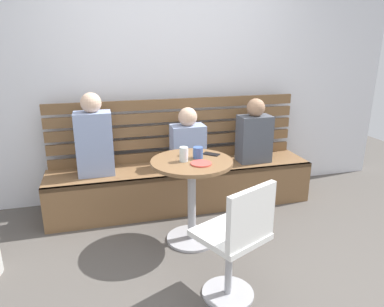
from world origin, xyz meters
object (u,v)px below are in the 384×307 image
Objects in this scene: white_chair at (237,239)px; phone_on_table at (211,154)px; person_adult at (94,139)px; plate_small at (201,164)px; booth_bench at (182,186)px; person_child_middle at (188,141)px; cup_espresso_small at (185,152)px; cup_glass_tall at (184,154)px; person_child_left at (254,134)px; cafe_table at (192,185)px; cup_mug_blue at (198,153)px.

white_chair is 6.07× the size of phone_on_table.
person_adult is 4.65× the size of plate_small.
booth_bench is at bearing -0.88° from person_adult.
person_child_middle reaches higher than white_chair.
person_adult is 0.93m from cup_espresso_small.
cup_glass_tall is at bearing -102.45° from booth_bench.
person_adult reaches higher than phone_on_table.
cup_glass_tall is (-0.15, 0.80, 0.34)m from white_chair.
person_child_middle is (0.07, 0.02, 0.49)m from booth_bench.
cup_glass_tall is at bearing -144.36° from person_child_left.
person_child_left is 1.15m from cup_glass_tall.
person_child_left reaches higher than cafe_table.
plate_small is (-0.04, -0.80, 0.52)m from booth_bench.
plate_small is at bearing -96.86° from cup_mug_blue.
person_child_middle is at bearing 87.50° from white_chair.
cup_espresso_small is (-0.89, -0.52, 0.03)m from person_child_left.
person_child_left reaches higher than booth_bench.
phone_on_table is at bearing -8.46° from cup_espresso_small.
person_adult is (-0.85, 1.51, 0.33)m from white_chair.
cup_glass_tall reaches higher than cafe_table.
phone_on_table is at bearing 54.35° from plate_small.
phone_on_table is at bearing 27.37° from cafe_table.
person_adult is 1.06m from cup_mug_blue.
cup_espresso_small reaches higher than cafe_table.
person_child_left reaches higher than cup_mug_blue.
plate_small is (-0.10, -0.82, 0.04)m from person_child_middle.
booth_bench is at bearing 87.34° from plate_small.
cup_glass_tall is at bearing -108.19° from cup_espresso_small.
cup_glass_tall is at bearing 136.93° from plate_small.
plate_small reaches higher than booth_bench.
cafe_table is at bearing -142.51° from person_child_left.
plate_small is (0.07, -0.25, -0.02)m from cup_espresso_small.
person_child_left is 5.61× the size of cup_glass_tall.
white_chair is 1.40× the size of person_child_middle.
person_adult is 5.64× the size of phone_on_table.
person_adult is 1.17× the size of person_child_left.
cup_glass_tall is (-0.22, -0.71, 0.09)m from person_child_middle.
person_child_middle reaches higher than plate_small.
white_chair is at bearing -83.73° from cup_espresso_small.
person_adult is 1.63m from person_child_left.
person_child_middle is at bearing 17.68° from booth_bench.
booth_bench is 0.79m from phone_on_table.
person_child_middle reaches higher than cup_glass_tall.
cup_espresso_small is at bearing 98.61° from cafe_table.
person_adult is 1.14m from phone_on_table.
person_child_middle reaches higher than cafe_table.
phone_on_table is at bearing 82.47° from white_chair.
person_child_left is at bearing 37.80° from cup_mug_blue.
white_chair is 1.53m from person_child_middle.
person_child_left is 3.96× the size of plate_small.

